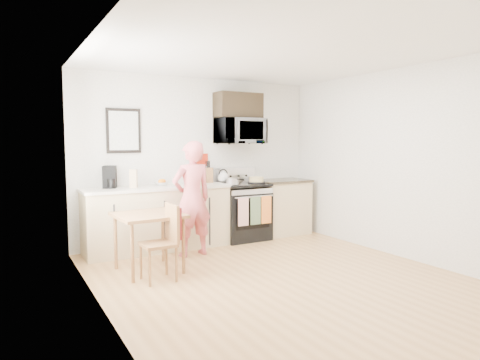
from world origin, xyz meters
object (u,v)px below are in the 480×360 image
microwave (240,131)px  cake (256,180)px  chair (168,231)px  range (243,213)px  person (192,199)px  dining_table (148,220)px

microwave → cake: bearing=-44.1°
chair → cake: bearing=31.3°
range → person: 1.29m
microwave → person: microwave is taller
microwave → person: (-1.12, -0.63, -0.96)m
range → dining_table: bearing=-153.3°
dining_table → range: bearing=26.7°
range → person: bearing=-154.8°
range → chair: range is taller
range → person: person is taller
cake → dining_table: bearing=-157.7°
person → cake: bearing=-165.9°
person → cake: (1.32, 0.43, 0.17)m
microwave → range: bearing=-89.9°
microwave → dining_table: bearing=-150.8°
range → microwave: microwave is taller
person → chair: person is taller
range → microwave: bearing=90.1°
dining_table → chair: (0.11, -0.40, -0.07)m
chair → cake: 2.37m
person → dining_table: (-0.75, -0.42, -0.17)m
microwave → cake: microwave is taller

